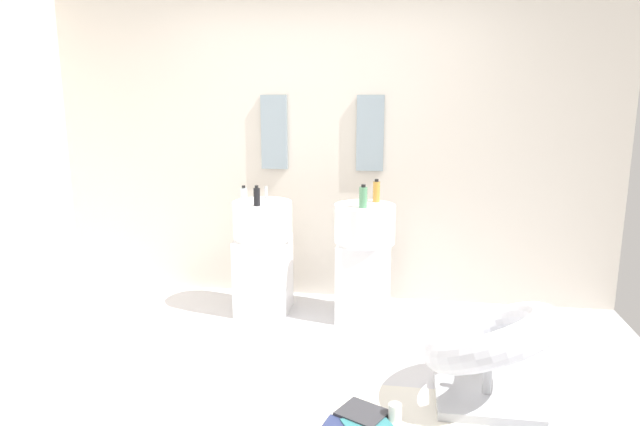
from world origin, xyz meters
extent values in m
cube|color=silver|center=(0.00, 0.00, -0.02)|extent=(4.80, 3.60, 0.04)
cube|color=beige|center=(0.00, 1.65, 1.30)|extent=(4.80, 0.10, 2.60)
cube|color=white|center=(-0.40, 1.14, 0.30)|extent=(0.40, 0.40, 0.61)
cylinder|color=white|center=(-0.40, 1.14, 0.75)|extent=(0.46, 0.46, 0.29)
cylinder|color=#B7BABF|center=(-0.40, 1.27, 0.95)|extent=(0.02, 0.02, 0.10)
cube|color=white|center=(0.40, 1.14, 0.30)|extent=(0.40, 0.40, 0.61)
cylinder|color=white|center=(0.40, 1.14, 0.75)|extent=(0.46, 0.46, 0.29)
cylinder|color=#B7BABF|center=(0.40, 1.27, 0.95)|extent=(0.02, 0.02, 0.10)
cube|color=#8C9EA8|center=(-0.40, 1.58, 1.40)|extent=(0.22, 0.03, 0.61)
cube|color=#8C9EA8|center=(0.40, 1.58, 1.40)|extent=(0.22, 0.03, 0.61)
cube|color=#B7BABF|center=(1.19, 0.00, 0.03)|extent=(0.56, 0.50, 0.06)
cylinder|color=#B7BABF|center=(1.19, 0.00, 0.20)|extent=(0.05, 0.05, 0.34)
torus|color=silver|center=(1.19, 0.00, 0.40)|extent=(1.06, 1.06, 0.49)
cube|color=white|center=(0.66, -0.29, 0.01)|extent=(1.02, 0.75, 0.01)
cube|color=#38383D|center=(0.51, -0.27, 0.03)|extent=(0.31, 0.29, 0.03)
cube|color=teal|center=(0.55, -0.37, 0.02)|extent=(0.30, 0.29, 0.02)
cylinder|color=white|center=(0.68, -0.27, 0.06)|extent=(0.07, 0.07, 0.09)
cylinder|color=silver|center=(-0.52, 1.06, 0.96)|extent=(0.05, 0.05, 0.12)
cylinder|color=black|center=(-0.52, 1.06, 1.02)|extent=(0.03, 0.03, 0.02)
cylinder|color=#C68C38|center=(0.48, 1.27, 0.98)|extent=(0.05, 0.05, 0.16)
cylinder|color=black|center=(0.48, 1.27, 1.07)|extent=(0.03, 0.03, 0.02)
cylinder|color=black|center=(-0.39, 0.97, 0.97)|extent=(0.05, 0.05, 0.13)
cylinder|color=black|center=(-0.39, 0.97, 1.04)|extent=(0.03, 0.03, 0.02)
cylinder|color=#59996B|center=(0.39, 1.03, 0.98)|extent=(0.06, 0.06, 0.15)
cylinder|color=black|center=(0.39, 1.03, 1.06)|extent=(0.03, 0.03, 0.02)
camera|label=1|loc=(0.71, -2.99, 1.70)|focal=31.38mm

